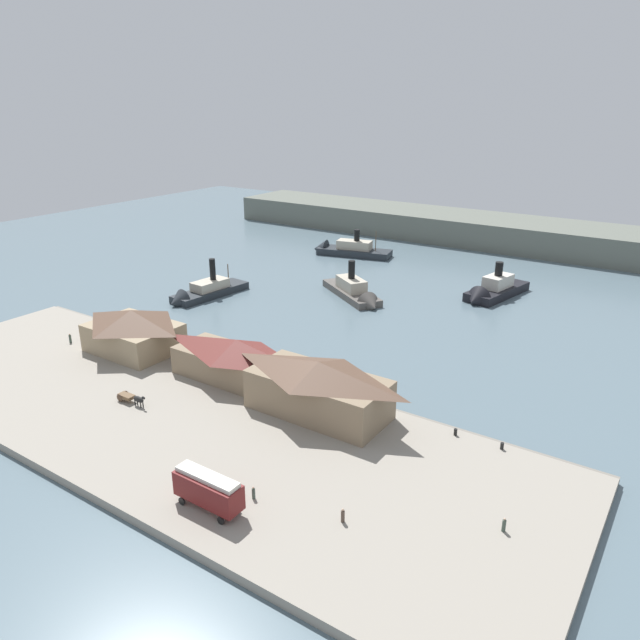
# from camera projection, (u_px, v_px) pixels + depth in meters

# --- Properties ---
(ground_plane) EXTENTS (320.00, 320.00, 0.00)m
(ground_plane) POSITION_uv_depth(u_px,v_px,m) (270.00, 365.00, 101.78)
(ground_plane) COLOR slate
(quay_promenade) EXTENTS (110.00, 36.00, 1.20)m
(quay_promenade) POSITION_uv_depth(u_px,v_px,m) (172.00, 416.00, 84.47)
(quay_promenade) COLOR gray
(quay_promenade) RESTS_ON ground
(seawall_edge) EXTENTS (110.00, 0.80, 1.00)m
(seawall_edge) POSITION_uv_depth(u_px,v_px,m) (256.00, 370.00, 98.81)
(seawall_edge) COLOR slate
(seawall_edge) RESTS_ON ground
(ferry_shed_east_terminal) EXTENTS (15.29, 11.47, 7.44)m
(ferry_shed_east_terminal) POSITION_uv_depth(u_px,v_px,m) (133.00, 330.00, 103.64)
(ferry_shed_east_terminal) COLOR #998466
(ferry_shed_east_terminal) RESTS_ON quay_promenade
(ferry_shed_central_terminal) EXTENTS (21.43, 8.33, 6.78)m
(ferry_shed_central_terminal) POSITION_uv_depth(u_px,v_px,m) (237.00, 360.00, 92.75)
(ferry_shed_central_terminal) COLOR #847056
(ferry_shed_central_terminal) RESTS_ON quay_promenade
(ferry_shed_west_terminal) EXTENTS (19.94, 9.56, 7.76)m
(ferry_shed_west_terminal) POSITION_uv_depth(u_px,v_px,m) (318.00, 387.00, 82.82)
(ferry_shed_west_terminal) COLOR #847056
(ferry_shed_west_terminal) RESTS_ON quay_promenade
(street_tram) EXTENTS (8.13, 2.74, 4.21)m
(street_tram) POSITION_uv_depth(u_px,v_px,m) (208.00, 489.00, 63.70)
(street_tram) COLOR maroon
(street_tram) RESTS_ON quay_promenade
(horse_cart) EXTENTS (5.45, 1.38, 1.87)m
(horse_cart) POSITION_uv_depth(u_px,v_px,m) (132.00, 398.00, 86.32)
(horse_cart) COLOR brown
(horse_cart) RESTS_ON quay_promenade
(pedestrian_walking_west) EXTENTS (0.40, 0.40, 1.63)m
(pedestrian_walking_west) POSITION_uv_depth(u_px,v_px,m) (343.00, 516.00, 62.19)
(pedestrian_walking_west) COLOR #4C3D33
(pedestrian_walking_west) RESTS_ON quay_promenade
(pedestrian_by_tram) EXTENTS (0.38, 0.38, 1.53)m
(pedestrian_by_tram) POSITION_uv_depth(u_px,v_px,m) (254.00, 493.00, 65.84)
(pedestrian_by_tram) COLOR #3D4C42
(pedestrian_by_tram) RESTS_ON quay_promenade
(pedestrian_at_waters_edge) EXTENTS (0.39, 0.39, 1.59)m
(pedestrian_at_waters_edge) POSITION_uv_depth(u_px,v_px,m) (504.00, 525.00, 60.84)
(pedestrian_at_waters_edge) COLOR #3D4C42
(pedestrian_at_waters_edge) RESTS_ON quay_promenade
(pedestrian_near_west_shed) EXTENTS (0.43, 0.43, 1.73)m
(pedestrian_near_west_shed) POSITION_uv_depth(u_px,v_px,m) (70.00, 339.00, 107.90)
(pedestrian_near_west_shed) COLOR #3D4C42
(pedestrian_near_west_shed) RESTS_ON quay_promenade
(mooring_post_center_east) EXTENTS (0.44, 0.44, 0.90)m
(mooring_post_center_east) POSITION_uv_depth(u_px,v_px,m) (455.00, 432.00, 78.35)
(mooring_post_center_east) COLOR black
(mooring_post_center_east) RESTS_ON quay_promenade
(mooring_post_center_west) EXTENTS (0.44, 0.44, 0.90)m
(mooring_post_center_west) POSITION_uv_depth(u_px,v_px,m) (502.00, 446.00, 75.21)
(mooring_post_center_west) COLOR black
(mooring_post_center_west) RESTS_ON quay_promenade
(ferry_outer_harbor) EXTENTS (7.47, 21.11, 10.30)m
(ferry_outer_harbor) POSITION_uv_depth(u_px,v_px,m) (202.00, 293.00, 135.51)
(ferry_outer_harbor) COLOR #23282D
(ferry_outer_harbor) RESTS_ON ground
(ferry_mid_harbor) EXTENTS (9.95, 21.06, 9.90)m
(ferry_mid_harbor) POSITION_uv_depth(u_px,v_px,m) (492.00, 291.00, 135.68)
(ferry_mid_harbor) COLOR black
(ferry_mid_harbor) RESTS_ON ground
(ferry_departing_north) EXTENTS (21.11, 16.50, 10.17)m
(ferry_departing_north) POSITION_uv_depth(u_px,v_px,m) (356.00, 293.00, 134.79)
(ferry_departing_north) COLOR #514C47
(ferry_departing_north) RESTS_ON ground
(ferry_approaching_east) EXTENTS (23.74, 11.22, 9.64)m
(ferry_approaching_east) POSITION_uv_depth(u_px,v_px,m) (345.00, 250.00, 173.10)
(ferry_approaching_east) COLOR #23282D
(ferry_approaching_east) RESTS_ON ground
(far_headland) EXTENTS (180.00, 24.00, 8.00)m
(far_headland) POSITION_uv_depth(u_px,v_px,m) (490.00, 231.00, 185.92)
(far_headland) COLOR #60665B
(far_headland) RESTS_ON ground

